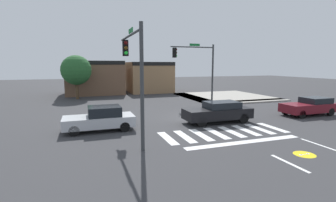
{
  "coord_description": "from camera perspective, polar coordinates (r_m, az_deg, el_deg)",
  "views": [
    {
      "loc": [
        -7.92,
        -17.12,
        4.02
      ],
      "look_at": [
        -1.35,
        1.91,
        1.09
      ],
      "focal_mm": 26.68,
      "sensor_mm": 36.0,
      "label": 1
    }
  ],
  "objects": [
    {
      "name": "bike_detector_marking",
      "position": [
        13.08,
        28.72,
        -10.65
      ],
      "size": [
        0.96,
        0.96,
        0.01
      ],
      "color": "yellow",
      "rests_on": "ground_plane"
    },
    {
      "name": "crosswalk_near",
      "position": [
        15.43,
        12.71,
        -7.01
      ],
      "size": [
        7.66,
        2.59,
        0.01
      ],
      "color": "silver",
      "rests_on": "ground_plane"
    },
    {
      "name": "car_black",
      "position": [
        17.78,
        11.44,
        -2.43
      ],
      "size": [
        4.77,
        1.75,
        1.47
      ],
      "rotation": [
        0.0,
        0.0,
        3.14
      ],
      "color": "black",
      "rests_on": "ground_plane"
    },
    {
      "name": "car_silver",
      "position": [
        15.93,
        -15.17,
        -3.92
      ],
      "size": [
        4.22,
        1.87,
        1.49
      ],
      "rotation": [
        0.0,
        0.0,
        3.14
      ],
      "color": "#B7BABF",
      "rests_on": "ground_plane"
    },
    {
      "name": "ground_plane",
      "position": [
        19.29,
        5.67,
        -3.79
      ],
      "size": [
        120.0,
        120.0,
        0.0
      ],
      "primitive_type": "plane",
      "color": "#353538"
    },
    {
      "name": "traffic_signal_northeast",
      "position": [
        25.54,
        6.69,
        8.72
      ],
      "size": [
        4.7,
        0.32,
        6.1
      ],
      "rotation": [
        0.0,
        0.0,
        3.14
      ],
      "color": "#383A3D",
      "rests_on": "ground_plane"
    },
    {
      "name": "curb_corner_northeast",
      "position": [
        31.45,
        12.58,
        0.88
      ],
      "size": [
        10.0,
        10.6,
        0.15
      ],
      "color": "#9E998E",
      "rests_on": "ground_plane"
    },
    {
      "name": "car_maroon",
      "position": [
        23.01,
        29.63,
        -1.04
      ],
      "size": [
        4.36,
        1.8,
        1.42
      ],
      "rotation": [
        0.0,
        0.0,
        3.14
      ],
      "color": "maroon",
      "rests_on": "ground_plane"
    },
    {
      "name": "storefront_row",
      "position": [
        36.75,
        -10.93,
        5.39
      ],
      "size": [
        14.59,
        6.74,
        4.54
      ],
      "color": "brown",
      "rests_on": "ground_plane"
    },
    {
      "name": "roadside_tree",
      "position": [
        31.13,
        -20.25,
        6.6
      ],
      "size": [
        3.46,
        3.46,
        5.13
      ],
      "color": "#4C3823",
      "rests_on": "ground_plane"
    },
    {
      "name": "traffic_signal_southwest",
      "position": [
        13.25,
        -7.93,
        8.86
      ],
      "size": [
        0.32,
        5.52,
        5.93
      ],
      "rotation": [
        0.0,
        0.0,
        1.57
      ],
      "color": "#383A3D",
      "rests_on": "ground_plane"
    }
  ]
}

